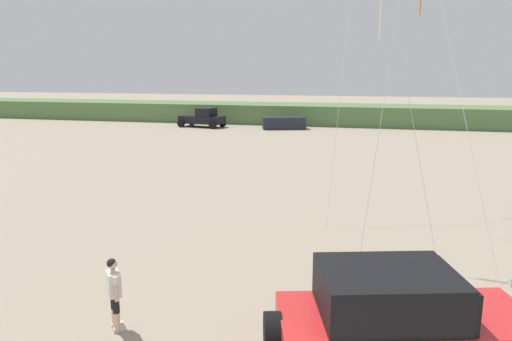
{
  "coord_description": "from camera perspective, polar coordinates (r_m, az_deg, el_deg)",
  "views": [
    {
      "loc": [
        1.35,
        -3.84,
        5.59
      ],
      "look_at": [
        -0.93,
        5.43,
        3.6
      ],
      "focal_mm": 33.27,
      "sensor_mm": 36.0,
      "label": 1
    }
  ],
  "objects": [
    {
      "name": "jeep",
      "position": [
        9.13,
        16.96,
        -17.5
      ],
      "size": [
        5.02,
        3.47,
        2.26
      ],
      "color": "red",
      "rests_on": "ground_plane"
    },
    {
      "name": "distant_pickup",
      "position": [
        49.2,
        -6.4,
        6.3
      ],
      "size": [
        4.86,
        3.1,
        1.98
      ],
      "color": "black",
      "rests_on": "ground_plane"
    },
    {
      "name": "dune_ridge",
      "position": [
        52.86,
        8.2,
        6.73
      ],
      "size": [
        90.0,
        6.64,
        2.06
      ],
      "primitive_type": "cube",
      "color": "#567A47",
      "rests_on": "ground_plane"
    },
    {
      "name": "person_watching",
      "position": [
        11.06,
        -16.69,
        -13.62
      ],
      "size": [
        0.47,
        0.5,
        1.67
      ],
      "color": "#DBB28E",
      "rests_on": "ground_plane"
    },
    {
      "name": "distant_sedan",
      "position": [
        47.36,
        3.38,
        5.73
      ],
      "size": [
        4.52,
        2.88,
        1.2
      ],
      "primitive_type": "cube",
      "rotation": [
        0.0,
        0.0,
        0.3
      ],
      "color": "#1E232D",
      "rests_on": "ground_plane"
    }
  ]
}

